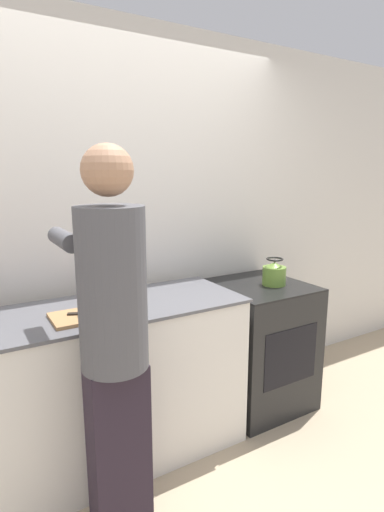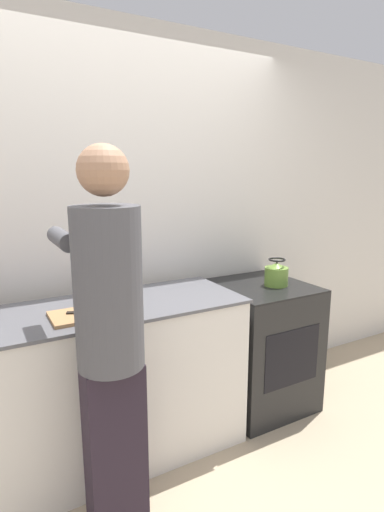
# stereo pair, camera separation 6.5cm
# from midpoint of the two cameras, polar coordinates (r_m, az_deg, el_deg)

# --- Properties ---
(ground_plane) EXTENTS (12.00, 12.00, 0.00)m
(ground_plane) POSITION_cam_midpoint_polar(r_m,az_deg,el_deg) (2.56, -4.41, -28.57)
(ground_plane) COLOR tan
(wall_back) EXTENTS (8.00, 0.05, 2.60)m
(wall_back) POSITION_cam_midpoint_polar(r_m,az_deg,el_deg) (2.67, -11.92, 3.77)
(wall_back) COLOR silver
(wall_back) RESTS_ON ground_plane
(counter) EXTENTS (1.82, 0.62, 0.93)m
(counter) POSITION_cam_midpoint_polar(r_m,az_deg,el_deg) (2.43, -15.41, -17.99)
(counter) COLOR silver
(counter) RESTS_ON ground_plane
(oven) EXTENTS (0.64, 0.67, 0.89)m
(oven) POSITION_cam_midpoint_polar(r_m,az_deg,el_deg) (3.00, 8.71, -12.26)
(oven) COLOR black
(oven) RESTS_ON ground_plane
(person) EXTENTS (0.33, 0.57, 1.77)m
(person) POSITION_cam_midpoint_polar(r_m,az_deg,el_deg) (1.79, -12.20, -10.74)
(person) COLOR #271D29
(person) RESTS_ON ground_plane
(cutting_board) EXTENTS (0.28, 0.24, 0.02)m
(cutting_board) POSITION_cam_midpoint_polar(r_m,az_deg,el_deg) (2.13, -16.51, -8.29)
(cutting_board) COLOR #A87A4C
(cutting_board) RESTS_ON counter
(knife) EXTENTS (0.20, 0.11, 0.01)m
(knife) POSITION_cam_midpoint_polar(r_m,az_deg,el_deg) (2.13, -15.64, -7.91)
(knife) COLOR silver
(knife) RESTS_ON cutting_board
(kettle) EXTENTS (0.16, 0.16, 0.19)m
(kettle) POSITION_cam_midpoint_polar(r_m,az_deg,el_deg) (2.83, 11.02, -2.49)
(kettle) COLOR olive
(kettle) RESTS_ON oven
(bowl_mixing) EXTENTS (0.17, 0.17, 0.07)m
(bowl_mixing) POSITION_cam_midpoint_polar(r_m,az_deg,el_deg) (2.41, -12.23, -5.07)
(bowl_mixing) COLOR #9E4738
(bowl_mixing) RESTS_ON counter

